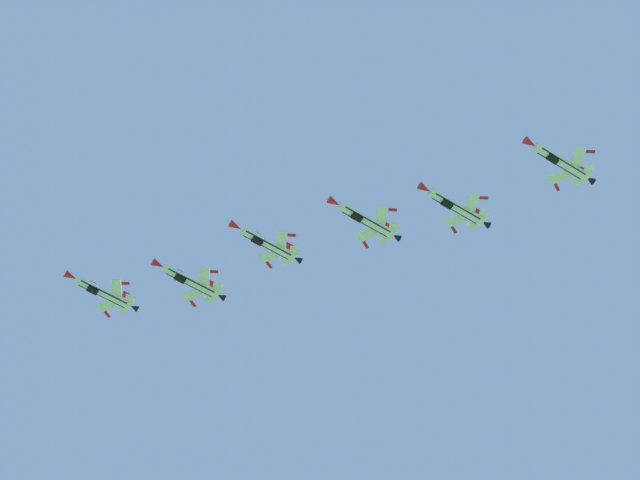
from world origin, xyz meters
TOP-DOWN VIEW (x-y plane):
  - fighter_jet_lead at (-51.43, 77.93)m, footprint 13.22×12.16m
  - fighter_jet_left_wing at (-33.27, 77.08)m, footprint 13.22×12.16m
  - fighter_jet_right_wing at (-17.20, 72.14)m, footprint 13.22×12.08m
  - fighter_jet_left_outer at (2.48, 68.81)m, footprint 13.22×12.16m
  - fighter_jet_right_outer at (19.54, 68.39)m, footprint 13.22×12.07m
  - fighter_jet_trail_slot at (39.65, 62.89)m, footprint 13.22×12.12m

SIDE VIEW (x-z plane):
  - fighter_jet_right_outer at x=19.54m, z-range 151.03..155.61m
  - fighter_jet_left_outer at x=2.48m, z-range 151.28..155.67m
  - fighter_jet_left_wing at x=-33.27m, z-range 151.65..156.04m
  - fighter_jet_trail_slot at x=39.65m, z-range 152.72..157.09m
  - fighter_jet_lead at x=-51.43m, z-range 153.25..157.64m
  - fighter_jet_right_wing at x=-17.20m, z-range 153.74..158.29m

